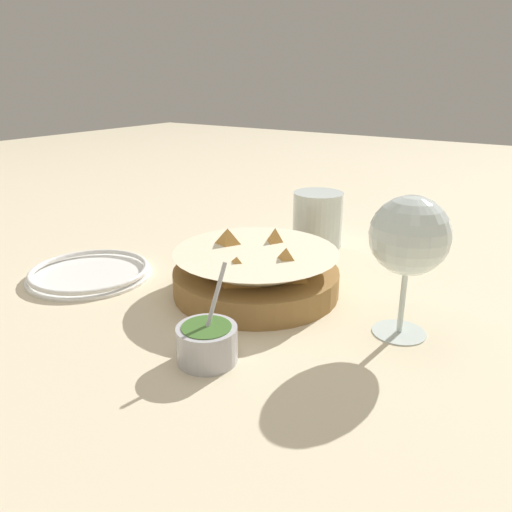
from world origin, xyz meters
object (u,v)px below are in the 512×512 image
Objects in this scene: food_basket at (256,272)px; beer_mug at (318,221)px; sauce_cup at (207,342)px; wine_glass at (409,239)px; side_plate at (90,272)px.

beer_mug is at bearing 5.49° from food_basket.
food_basket is at bearing 17.58° from sauce_cup.
wine_glass is (0.18, -0.16, 0.10)m from sauce_cup.
sauce_cup reaches higher than beer_mug.
wine_glass reaches higher than side_plate.
sauce_cup is 0.26m from wine_glass.
beer_mug reaches higher than food_basket.
sauce_cup is at bearing 138.99° from wine_glass.
sauce_cup is at bearing -162.42° from food_basket.
beer_mug is at bearing 44.51° from wine_glass.
wine_glass is 0.90× the size of side_plate.
wine_glass reaches higher than beer_mug.
beer_mug reaches higher than side_plate.
side_plate is at bearing 111.04° from food_basket.
side_plate is (-0.09, 0.47, -0.12)m from wine_glass.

